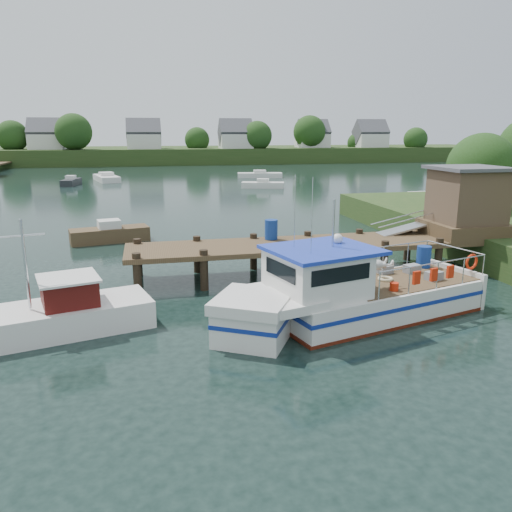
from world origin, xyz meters
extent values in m
plane|color=black|center=(0.00, 0.00, 0.00)|extent=(160.00, 160.00, 0.00)
cylinder|color=#332114|center=(14.00, 6.00, 1.52)|extent=(0.50, 0.50, 3.05)
sphere|color=#214116|center=(14.00, 6.00, 3.96)|extent=(3.90, 3.90, 3.90)
cube|color=#2C411A|center=(0.00, 84.00, 1.40)|extent=(140.00, 24.00, 3.00)
cylinder|color=#332114|center=(-28.00, 79.00, 2.10)|extent=(0.60, 0.60, 4.20)
sphere|color=#214116|center=(-28.00, 79.00, 5.21)|extent=(5.54, 5.54, 5.54)
cylinder|color=#332114|center=(-17.00, 75.00, 2.40)|extent=(0.60, 0.60, 4.80)
sphere|color=#214116|center=(-17.00, 75.00, 5.95)|extent=(6.34, 6.34, 6.34)
cylinder|color=#332114|center=(-6.00, 77.00, 1.50)|extent=(0.60, 0.60, 3.00)
sphere|color=#214116|center=(-6.00, 77.00, 3.72)|extent=(3.96, 3.96, 3.96)
cylinder|color=#332114|center=(5.00, 79.00, 1.80)|extent=(0.60, 0.60, 3.60)
sphere|color=#214116|center=(5.00, 79.00, 4.46)|extent=(4.75, 4.75, 4.75)
cylinder|color=#332114|center=(16.00, 75.00, 2.10)|extent=(0.60, 0.60, 4.20)
sphere|color=#214116|center=(16.00, 75.00, 5.21)|extent=(5.54, 5.54, 5.54)
cylinder|color=#332114|center=(27.00, 77.00, 2.40)|extent=(0.60, 0.60, 4.80)
sphere|color=#214116|center=(27.00, 77.00, 5.95)|extent=(6.34, 6.34, 6.34)
cylinder|color=#332114|center=(38.00, 79.00, 1.50)|extent=(0.60, 0.60, 3.00)
sphere|color=#214116|center=(38.00, 79.00, 3.72)|extent=(3.96, 3.96, 3.96)
cylinder|color=#332114|center=(49.00, 75.00, 1.80)|extent=(0.60, 0.60, 3.60)
sphere|color=#214116|center=(49.00, 75.00, 4.46)|extent=(4.75, 4.75, 4.75)
cube|color=silver|center=(-22.00, 78.00, 4.00)|extent=(6.00, 5.00, 3.00)
cube|color=#47474C|center=(-22.00, 78.00, 5.90)|extent=(6.20, 5.09, 5.09)
cube|color=silver|center=(-5.00, 77.00, 4.00)|extent=(6.00, 5.00, 3.00)
cube|color=#47474C|center=(-5.00, 77.00, 5.90)|extent=(6.20, 5.09, 5.09)
cube|color=silver|center=(12.00, 76.00, 4.00)|extent=(6.00, 5.00, 3.00)
cube|color=#47474C|center=(12.00, 76.00, 5.90)|extent=(6.20, 5.09, 5.09)
cube|color=silver|center=(28.00, 78.00, 4.00)|extent=(6.00, 5.00, 3.00)
cube|color=#47474C|center=(28.00, 78.00, 5.90)|extent=(6.20, 5.09, 5.09)
cube|color=silver|center=(40.00, 77.00, 4.00)|extent=(6.00, 5.00, 3.00)
cube|color=#47474C|center=(40.00, 77.00, 5.90)|extent=(6.20, 5.09, 5.09)
cube|color=#4C3924|center=(2.00, 0.00, 1.30)|extent=(16.00, 3.00, 0.20)
cylinder|color=black|center=(-5.50, -1.30, 0.65)|extent=(0.32, 0.32, 1.90)
cylinder|color=black|center=(-5.50, 1.30, 0.65)|extent=(0.32, 0.32, 1.90)
cylinder|color=black|center=(-3.00, -1.30, 0.65)|extent=(0.32, 0.32, 1.90)
cylinder|color=black|center=(-3.00, 1.30, 0.65)|extent=(0.32, 0.32, 1.90)
cylinder|color=black|center=(-0.50, -1.30, 0.65)|extent=(0.32, 0.32, 1.90)
cylinder|color=black|center=(-0.50, 1.30, 0.65)|extent=(0.32, 0.32, 1.90)
cylinder|color=black|center=(2.00, -1.30, 0.65)|extent=(0.32, 0.32, 1.90)
cylinder|color=black|center=(2.00, 1.30, 0.65)|extent=(0.32, 0.32, 1.90)
cylinder|color=black|center=(4.50, -1.30, 0.65)|extent=(0.32, 0.32, 1.90)
cylinder|color=black|center=(4.50, 1.30, 0.65)|extent=(0.32, 0.32, 1.90)
cylinder|color=black|center=(7.00, -1.30, 0.65)|extent=(0.32, 0.32, 1.90)
cylinder|color=black|center=(7.00, 1.30, 0.65)|extent=(0.32, 0.32, 1.90)
cylinder|color=black|center=(9.50, -1.30, 0.65)|extent=(0.32, 0.32, 1.90)
cylinder|color=black|center=(9.50, 1.30, 0.65)|extent=(0.32, 0.32, 1.90)
cube|color=#4C3924|center=(9.00, 0.00, 1.70)|extent=(3.20, 3.00, 0.60)
cube|color=#4F3C2C|center=(9.00, 0.00, 3.10)|extent=(2.60, 2.60, 2.40)
cube|color=#47474C|center=(9.00, 0.00, 4.40)|extent=(3.00, 3.00, 0.15)
cube|color=#A5A8AD|center=(6.70, 0.90, 1.65)|extent=(3.34, 0.90, 0.79)
cylinder|color=silver|center=(6.70, 0.50, 2.15)|extent=(3.34, 0.05, 0.76)
cylinder|color=silver|center=(6.70, 1.30, 2.15)|extent=(3.34, 0.05, 0.76)
cube|color=slate|center=(1.00, -1.00, 1.56)|extent=(0.60, 0.40, 0.30)
cube|color=slate|center=(2.00, -0.80, 1.56)|extent=(0.60, 0.40, 0.30)
cylinder|color=red|center=(3.00, -1.10, 1.55)|extent=(0.30, 0.30, 0.28)
cylinder|color=navy|center=(0.20, 0.90, 1.84)|extent=(0.56, 0.56, 0.85)
cube|color=silver|center=(2.27, -5.19, 0.53)|extent=(7.38, 4.48, 1.06)
cube|color=silver|center=(-2.17, -6.40, 0.53)|extent=(2.66, 2.66, 1.06)
cube|color=silver|center=(-2.17, -6.40, 1.20)|extent=(2.89, 2.94, 0.32)
cube|color=silver|center=(-1.28, -6.16, 1.17)|extent=(2.46, 3.01, 0.28)
cube|color=navy|center=(2.27, -5.19, 0.66)|extent=(7.48, 4.54, 0.13)
cube|color=navy|center=(-2.17, -6.40, 0.66)|extent=(2.71, 2.71, 0.13)
cube|color=#51180B|center=(2.27, -5.19, 0.05)|extent=(7.47, 4.52, 0.13)
cube|color=#4C3924|center=(3.33, -4.90, 1.07)|extent=(5.44, 3.70, 0.04)
cube|color=silver|center=(5.72, -4.25, 0.62)|extent=(0.90, 2.71, 1.24)
cube|color=silver|center=(-0.04, -5.82, 1.75)|extent=(3.11, 2.98, 1.38)
cube|color=black|center=(0.28, -6.98, 2.02)|extent=(1.96, 0.57, 0.46)
cube|color=black|center=(-0.36, -4.66, 2.02)|extent=(1.96, 0.57, 0.46)
cube|color=black|center=(-1.29, -6.16, 2.02)|extent=(0.47, 1.61, 0.46)
cube|color=#1C35B3|center=(0.14, -5.77, 2.48)|extent=(3.72, 3.40, 0.11)
cylinder|color=silver|center=(0.49, -5.68, 3.26)|extent=(0.09, 0.09, 1.47)
cylinder|color=silver|center=(-0.45, -6.41, 3.63)|extent=(0.03, 0.03, 2.21)
cylinder|color=silver|center=(-0.69, -5.52, 3.63)|extent=(0.03, 0.03, 2.21)
sphere|color=silver|center=(0.84, -5.20, 2.67)|extent=(0.41, 0.41, 0.33)
cylinder|color=silver|center=(3.80, -6.09, 1.93)|extent=(4.45, 1.25, 0.04)
cylinder|color=silver|center=(3.13, -3.64, 1.93)|extent=(4.45, 1.25, 0.04)
cylinder|color=silver|center=(5.71, -4.25, 1.93)|extent=(0.71, 2.45, 0.04)
cylinder|color=silver|center=(1.62, -6.68, 1.49)|extent=(0.05, 0.05, 0.87)
cylinder|color=silver|center=(0.96, -4.23, 1.49)|extent=(0.05, 0.05, 0.87)
cylinder|color=silver|center=(2.78, -6.37, 1.49)|extent=(0.05, 0.05, 0.87)
cylinder|color=silver|center=(2.11, -3.92, 1.49)|extent=(0.05, 0.05, 0.87)
cylinder|color=silver|center=(3.93, -6.05, 1.49)|extent=(0.05, 0.05, 0.87)
cylinder|color=silver|center=(3.26, -3.61, 1.49)|extent=(0.05, 0.05, 0.87)
cylinder|color=silver|center=(5.08, -5.74, 1.49)|extent=(0.05, 0.05, 0.87)
cylinder|color=silver|center=(4.41, -3.29, 1.49)|extent=(0.05, 0.05, 0.87)
cylinder|color=silver|center=(6.01, -5.48, 1.49)|extent=(0.05, 0.05, 0.87)
cylinder|color=silver|center=(5.35, -3.04, 1.49)|extent=(0.05, 0.05, 0.87)
cube|color=slate|center=(4.36, -5.19, 1.22)|extent=(0.63, 0.50, 0.29)
cube|color=slate|center=(4.10, -4.22, 1.22)|extent=(0.63, 0.50, 0.29)
cube|color=slate|center=(3.11, -4.10, 1.22)|extent=(0.58, 0.47, 0.29)
cylinder|color=navy|center=(4.89, -3.62, 1.47)|extent=(0.63, 0.63, 0.81)
cylinder|color=red|center=(2.48, -5.99, 1.20)|extent=(0.34, 0.34, 0.28)
torus|color=#BFB28C|center=(2.75, -4.87, 1.12)|extent=(0.63, 0.63, 0.11)
torus|color=red|center=(5.94, -4.95, 1.56)|extent=(0.57, 0.24, 0.57)
cube|color=red|center=(3.05, -6.31, 1.56)|extent=(0.27, 0.16, 0.41)
cube|color=red|center=(3.76, -6.12, 1.56)|extent=(0.27, 0.16, 0.41)
cube|color=red|center=(4.47, -5.93, 1.56)|extent=(0.27, 0.16, 0.41)
imported|color=silver|center=(1.81, -5.60, 1.87)|extent=(0.53, 0.67, 1.62)
cube|color=silver|center=(-7.87, -4.55, 0.43)|extent=(5.92, 3.45, 0.86)
cube|color=#480E0C|center=(-7.45, -4.44, 1.24)|extent=(1.90, 1.90, 0.82)
cube|color=silver|center=(-7.45, -4.44, 1.67)|extent=(2.11, 2.11, 0.07)
cylinder|color=silver|center=(-8.53, -4.73, 2.23)|extent=(0.11, 0.11, 2.66)
cylinder|color=silver|center=(-8.53, -4.73, 3.09)|extent=(1.17, 0.36, 0.05)
cube|color=#4C3924|center=(-7.13, 8.59, 0.39)|extent=(4.42, 2.29, 0.78)
cube|color=silver|center=(-7.13, 8.59, 0.98)|extent=(1.37, 1.24, 0.50)
cube|color=silver|center=(9.88, 45.83, 0.32)|extent=(6.16, 3.05, 0.63)
cube|color=silver|center=(9.88, 45.83, 0.80)|extent=(1.88, 1.69, 0.41)
cube|color=silver|center=(7.39, 33.32, 0.32)|extent=(4.83, 2.83, 0.64)
cube|color=silver|center=(7.39, 33.32, 0.80)|extent=(1.55, 1.43, 0.41)
cube|color=silver|center=(21.63, 20.10, 0.37)|extent=(7.39, 2.68, 0.73)
cube|color=silver|center=(21.63, 20.10, 0.92)|extent=(2.10, 1.81, 0.47)
cube|color=silver|center=(-9.80, 45.06, 0.35)|extent=(3.78, 6.87, 0.70)
cube|color=silver|center=(-9.80, 45.06, 0.88)|extent=(1.97, 2.16, 0.45)
cube|color=black|center=(-13.41, 40.84, 0.35)|extent=(1.94, 4.20, 0.71)
cube|color=silver|center=(-13.41, 40.84, 0.89)|extent=(1.12, 1.26, 0.45)
camera|label=1|loc=(-4.99, -19.73, 5.96)|focal=35.00mm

